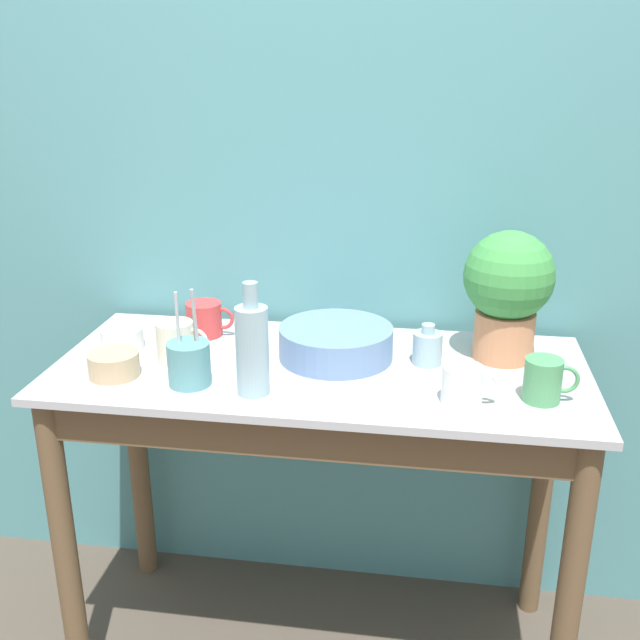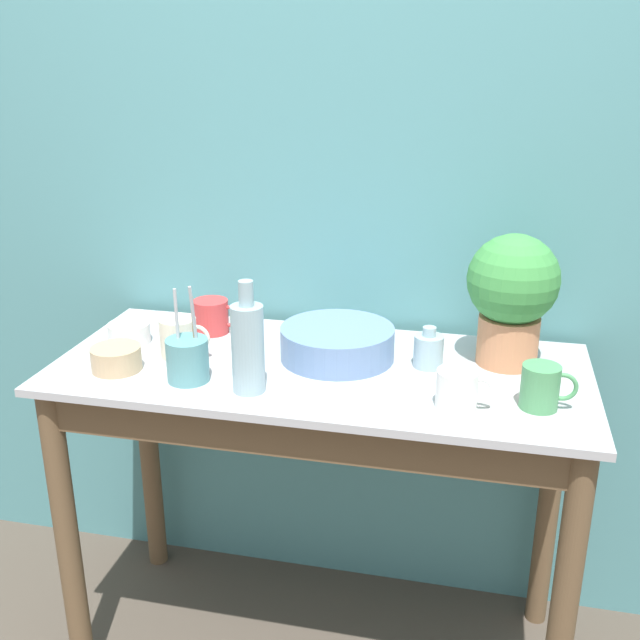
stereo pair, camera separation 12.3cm
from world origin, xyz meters
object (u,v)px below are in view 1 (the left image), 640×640
bottle_short (427,347)px  mug_cream (176,341)px  mug_green (544,380)px  mug_white (463,385)px  bowl_small_enamel_white (122,338)px  bowl_small_tan (114,364)px  bowl_wash_large (336,342)px  potted_plant (508,288)px  utensil_cup (189,363)px  bottle_tall (252,348)px  mug_red (205,319)px

bottle_short → mug_cream: size_ratio=0.79×
mug_green → mug_white: bearing=-167.7°
mug_white → bowl_small_enamel_white: mug_white is taller
mug_green → bowl_small_tan: mug_green is taller
mug_cream → mug_green: 0.89m
bowl_wash_large → mug_white: 0.38m
bowl_wash_large → mug_green: 0.52m
potted_plant → mug_white: (-0.11, -0.28, -0.14)m
bowl_wash_large → bowl_small_enamel_white: bearing=-178.3°
bowl_small_tan → utensil_cup: 0.20m
bowl_small_enamel_white → mug_white: bearing=-12.6°
mug_white → mug_green: 0.18m
bowl_wash_large → bowl_small_tan: (-0.51, -0.19, -0.01)m
mug_cream → mug_white: size_ratio=1.05×
bottle_tall → mug_cream: bottle_tall is taller
mug_green → mug_red: 0.91m
bowl_small_tan → bottle_short: bearing=14.2°
potted_plant → bowl_small_enamel_white: (-0.98, -0.08, -0.16)m
bottle_short → mug_white: 0.23m
potted_plant → bottle_short: (-0.19, -0.07, -0.14)m
bottle_short → bowl_small_tan: 0.77m
mug_cream → mug_red: mug_cream is taller
mug_cream → mug_red: size_ratio=1.00×
bowl_wash_large → bottle_tall: bearing=-124.4°
bottle_tall → mug_white: bearing=2.3°
mug_red → bowl_wash_large: bearing=-15.5°
mug_green → bowl_small_enamel_white: size_ratio=1.10×
potted_plant → mug_cream: potted_plant is taller
bowl_small_tan → mug_green: bearing=0.9°
bottle_short → mug_red: bearing=170.1°
utensil_cup → mug_cream: bearing=120.3°
bottle_short → mug_cream: bearing=-173.1°
mug_green → utensil_cup: (-0.81, -0.03, 0.00)m
mug_red → mug_green: bearing=-17.9°
potted_plant → bottle_tall: (-0.58, -0.30, -0.08)m
mug_red → utensil_cup: utensil_cup is taller
potted_plant → bowl_small_tan: potted_plant is taller
bowl_wash_large → mug_white: mug_white is taller
potted_plant → bowl_wash_large: size_ratio=1.14×
mug_red → mug_cream: bearing=-96.1°
mug_cream → mug_white: mug_cream is taller
potted_plant → mug_cream: 0.84m
bowl_wash_large → mug_green: mug_green is taller
mug_green → potted_plant: bearing=106.4°
bottle_short → mug_white: bearing=-68.7°
mug_green → mug_red: (-0.86, 0.28, -0.00)m
potted_plant → bottle_tall: 0.65m
mug_cream → bottle_short: bearing=6.9°
bowl_small_tan → bowl_wash_large: bearing=20.3°
bottle_tall → mug_cream: (-0.23, 0.16, -0.06)m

